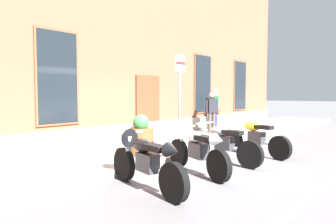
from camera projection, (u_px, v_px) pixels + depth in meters
ground_plane at (179, 162)px, 7.39m from camera, size 140.00×140.00×0.00m
sidewalk at (140, 151)px, 8.31m from camera, size 29.19×2.79×0.15m
lane_stripe at (319, 188)px, 5.28m from camera, size 29.19×0.12×0.01m
brick_pub_facade at (50, 36)px, 11.33m from camera, size 23.19×7.13×7.75m
motorcycle_black_sport at (143, 158)px, 5.22m from camera, size 0.70×2.15×1.02m
motorcycle_white_sport at (195, 147)px, 6.31m from camera, size 0.88×2.01×1.02m
motorcycle_grey_naked at (222, 143)px, 7.21m from camera, size 0.62×2.13×0.95m
motorcycle_yellow_naked at (254, 138)px, 8.14m from camera, size 0.73×2.13×0.97m
pedestrian_dark_jacket at (212, 110)px, 11.72m from camera, size 0.65×0.32×1.58m
pedestrian_striped_shirt at (215, 107)px, 12.66m from camera, size 0.34×0.55×1.72m
parking_sign at (180, 89)px, 7.91m from camera, size 0.36×0.07×2.57m
barrel_planter at (141, 138)px, 7.50m from camera, size 0.66×0.66×1.00m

